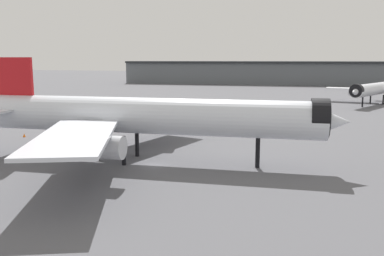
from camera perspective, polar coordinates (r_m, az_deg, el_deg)
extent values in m
plane|color=#56565B|center=(65.10, -5.23, -5.11)|extent=(900.00, 900.00, 0.00)
cylinder|color=silver|center=(66.27, -6.30, 1.69)|extent=(55.41, 10.54, 5.72)
cone|color=silver|center=(63.09, 18.14, 0.88)|extent=(6.76, 6.14, 5.61)
cylinder|color=black|center=(62.92, 17.13, 1.31)|extent=(3.07, 5.98, 5.78)
cube|color=silver|center=(82.05, -5.67, 2.70)|extent=(14.16, 26.15, 0.46)
cylinder|color=#B7BAC1|center=(79.09, -5.41, 1.07)|extent=(7.96, 3.81, 3.15)
cube|color=silver|center=(54.22, -15.75, -1.11)|extent=(17.83, 26.28, 0.46)
cylinder|color=#B7BAC1|center=(56.58, -13.07, -2.52)|extent=(7.96, 3.81, 3.15)
cube|color=red|center=(76.49, -23.09, 5.48)|extent=(6.64, 1.15, 9.15)
cube|color=silver|center=(82.68, -20.98, 3.07)|extent=(5.81, 10.32, 0.34)
cylinder|color=black|center=(63.81, 8.99, -3.37)|extent=(0.69, 0.69, 4.58)
cylinder|color=black|center=(70.83, -7.55, -2.05)|extent=(0.69, 0.69, 4.58)
cylinder|color=black|center=(65.35, -9.35, -3.07)|extent=(0.69, 0.69, 4.58)
cylinder|color=silver|center=(164.21, 23.89, 4.94)|extent=(19.78, 36.16, 4.31)
cone|color=silver|center=(146.44, 21.51, 4.63)|extent=(5.83, 6.08, 4.23)
cylinder|color=black|center=(147.22, 21.63, 4.77)|extent=(4.77, 3.59, 4.36)
cube|color=silver|center=(170.65, 20.80, 5.09)|extent=(17.62, 8.02, 0.35)
cylinder|color=#B7BAC1|center=(169.16, 21.30, 4.54)|extent=(4.38, 5.80, 2.37)
cube|color=silver|center=(181.37, 24.25, 5.40)|extent=(7.61, 5.95, 0.26)
cylinder|color=black|center=(153.13, 22.34, 3.30)|extent=(0.52, 0.52, 3.45)
cylinder|color=black|center=(165.61, 24.75, 3.56)|extent=(0.52, 0.52, 3.45)
cylinder|color=black|center=(167.02, 23.27, 3.70)|extent=(0.52, 0.52, 3.45)
cube|color=slate|center=(276.44, 11.65, 7.31)|extent=(200.10, 40.20, 13.45)
cube|color=#232628|center=(276.28, 11.70, 8.83)|extent=(200.28, 42.80, 1.20)
cube|color=black|center=(101.17, 0.78, 0.37)|extent=(2.50, 1.66, 0.20)
cube|color=beige|center=(101.05, 0.78, 0.82)|extent=(2.50, 1.66, 1.40)
sphere|color=black|center=(100.68, 0.15, 0.27)|extent=(0.44, 0.44, 0.44)
sphere|color=black|center=(102.12, 0.35, 0.40)|extent=(0.44, 0.44, 0.44)
sphere|color=black|center=(100.26, 1.22, 0.23)|extent=(0.44, 0.44, 0.44)
sphere|color=black|center=(101.70, 1.40, 0.36)|extent=(0.44, 0.44, 0.44)
cone|color=#F2600C|center=(94.70, -22.02, -0.92)|extent=(0.60, 0.60, 0.75)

